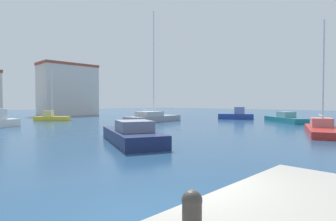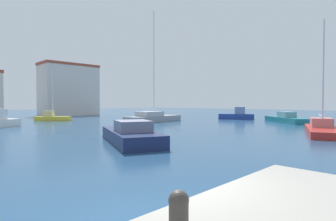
# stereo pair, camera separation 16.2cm
# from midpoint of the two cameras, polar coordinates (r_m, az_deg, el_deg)

# --- Properties ---
(water) EXTENTS (160.00, 160.00, 0.00)m
(water) POSITION_cam_midpoint_polar(r_m,az_deg,el_deg) (30.01, -6.81, -3.09)
(water) COLOR navy
(water) RESTS_ON ground
(mooring_bollard) EXTENTS (0.23, 0.23, 0.49)m
(mooring_bollard) POSITION_cam_midpoint_polar(r_m,az_deg,el_deg) (3.12, 3.58, -20.58)
(mooring_bollard) COLOR #38332D
(mooring_bollard) RESTS_ON pier_quay
(sailboat_grey_distant_north) EXTENTS (8.79, 3.57, 14.30)m
(sailboat_grey_distant_north) POSITION_cam_midpoint_polar(r_m,az_deg,el_deg) (34.60, -3.38, -1.48)
(sailboat_grey_distant_north) COLOR gray
(sailboat_grey_distant_north) RESTS_ON water
(motorboat_navy_behind_lamppost) EXTENTS (4.99, 7.42, 1.41)m
(motorboat_navy_behind_lamppost) POSITION_cam_midpoint_polar(r_m,az_deg,el_deg) (16.58, -7.98, -5.16)
(motorboat_navy_behind_lamppost) COLOR #19234C
(motorboat_navy_behind_lamppost) RESTS_ON water
(sailboat_yellow_far_right) EXTENTS (4.13, 4.26, 7.12)m
(sailboat_yellow_far_right) POSITION_cam_midpoint_polar(r_m,az_deg,el_deg) (39.95, -23.78, -1.32)
(sailboat_yellow_far_right) COLOR gold
(sailboat_yellow_far_right) RESTS_ON water
(sailboat_red_mid_harbor) EXTENTS (8.19, 4.79, 8.96)m
(sailboat_red_mid_harbor) POSITION_cam_midpoint_polar(r_m,az_deg,el_deg) (24.39, 29.98, -3.33)
(sailboat_red_mid_harbor) COLOR #B22823
(sailboat_red_mid_harbor) RESTS_ON water
(motorboat_teal_near_pier) EXTENTS (6.56, 7.19, 1.36)m
(motorboat_teal_near_pier) POSITION_cam_midpoint_polar(r_m,az_deg,el_deg) (36.68, 23.76, -1.65)
(motorboat_teal_near_pier) COLOR #1E707A
(motorboat_teal_near_pier) RESTS_ON water
(motorboat_blue_outer_mooring) EXTENTS (3.62, 5.26, 1.86)m
(motorboat_blue_outer_mooring) POSITION_cam_midpoint_polar(r_m,az_deg,el_deg) (41.53, 14.38, -0.97)
(motorboat_blue_outer_mooring) COLOR #233D93
(motorboat_blue_outer_mooring) RESTS_ON water
(harbor_office) EXTENTS (10.72, 5.82, 10.22)m
(harbor_office) POSITION_cam_midpoint_polar(r_m,az_deg,el_deg) (57.13, -20.68, 4.19)
(harbor_office) COLOR beige
(harbor_office) RESTS_ON ground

